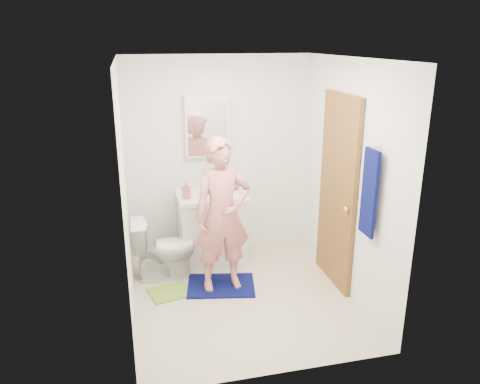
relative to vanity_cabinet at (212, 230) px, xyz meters
name	(u,v)px	position (x,y,z in m)	size (l,w,h in m)	color
floor	(242,298)	(0.15, -0.91, -0.41)	(2.20, 2.40, 0.02)	beige
ceiling	(243,57)	(0.15, -0.91, 2.01)	(2.20, 2.40, 0.02)	white
wall_back	(219,158)	(0.15, 0.30, 0.80)	(2.20, 0.02, 2.40)	white
wall_front	(282,237)	(0.15, -2.12, 0.80)	(2.20, 0.02, 2.40)	white
wall_left	(124,196)	(-0.96, -0.91, 0.80)	(0.02, 2.40, 2.40)	white
wall_right	(349,180)	(1.26, -0.91, 0.80)	(0.02, 2.40, 2.40)	white
vanity_cabinet	(212,230)	(0.00, 0.00, 0.00)	(0.75, 0.55, 0.80)	white
countertop	(211,196)	(0.00, 0.00, 0.43)	(0.79, 0.59, 0.05)	white
sink_basin	(211,195)	(0.00, 0.00, 0.44)	(0.40, 0.40, 0.03)	white
faucet	(209,184)	(0.00, 0.18, 0.51)	(0.03, 0.03, 0.12)	silver
medicine_cabinet	(207,126)	(0.00, 0.22, 1.20)	(0.50, 0.12, 0.70)	white
mirror_panel	(208,127)	(0.00, 0.16, 1.20)	(0.46, 0.01, 0.66)	white
door	(337,192)	(1.22, -0.76, 0.62)	(0.05, 0.80, 2.05)	brown
door_knob	(347,209)	(1.18, -1.08, 0.55)	(0.07, 0.07, 0.07)	gold
towel	(369,193)	(1.18, -1.48, 0.85)	(0.03, 0.24, 0.80)	#080E4D
towel_hook	(378,147)	(1.22, -1.48, 1.27)	(0.02, 0.02, 0.06)	silver
toilet	(164,248)	(-0.59, -0.28, -0.05)	(0.39, 0.68, 0.70)	white
bath_mat	(221,285)	(-0.02, -0.65, -0.39)	(0.72, 0.51, 0.02)	#080E4D
green_rug	(170,292)	(-0.58, -0.66, -0.39)	(0.41, 0.34, 0.02)	#82AE3A
soap_dispenser	(186,190)	(-0.30, -0.09, 0.55)	(0.09, 0.09, 0.20)	#C2695A
toothbrush_cup	(235,185)	(0.30, 0.10, 0.50)	(0.13, 0.13, 0.11)	#6D4599
man	(222,215)	(0.00, -0.68, 0.44)	(0.60, 0.39, 1.63)	#CD7773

